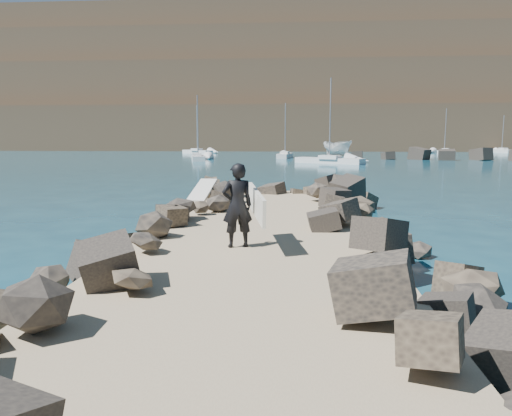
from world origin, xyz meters
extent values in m
plane|color=#0F384C|center=(0.00, 0.00, 0.00)|extent=(800.00, 800.00, 0.00)
cube|color=#8C7759|center=(0.00, -2.00, 0.30)|extent=(6.00, 26.00, 0.60)
cube|color=black|center=(-2.90, -1.50, 0.50)|extent=(2.60, 22.00, 1.00)
cube|color=black|center=(2.90, -1.50, 0.50)|extent=(2.60, 22.00, 1.00)
cube|color=#2D4919|center=(10.00, 160.00, 16.00)|extent=(360.00, 140.00, 32.00)
cube|color=white|center=(-2.58, 5.87, 1.04)|extent=(0.71, 2.65, 0.09)
imported|color=silver|center=(7.64, 70.50, 1.24)|extent=(5.71, 6.65, 2.49)
imported|color=black|center=(-0.42, -1.18, 1.58)|extent=(0.83, 0.67, 1.96)
cube|color=white|center=(0.03, -1.18, 1.63)|extent=(0.59, 2.39, 0.76)
cube|color=silver|center=(39.67, 85.93, 0.25)|extent=(2.41, 5.99, 0.80)
cylinder|color=gray|center=(39.67, 85.93, 3.82)|extent=(0.12, 0.12, 6.43)
cube|color=silver|center=(39.67, 85.24, 0.75)|extent=(1.24, 1.79, 0.44)
cube|color=silver|center=(4.73, 46.06, 0.25)|extent=(8.02, 5.89, 0.80)
cylinder|color=gray|center=(4.73, 46.06, 5.16)|extent=(0.12, 0.12, 9.12)
cube|color=silver|center=(4.73, 45.54, 0.75)|extent=(2.67, 2.34, 0.44)
cube|color=silver|center=(-0.75, 60.53, 0.25)|extent=(2.34, 6.75, 0.80)
cylinder|color=gray|center=(-0.75, 60.53, 4.24)|extent=(0.12, 0.12, 7.28)
cube|color=silver|center=(-0.75, 59.74, 0.75)|extent=(1.30, 1.98, 0.44)
cube|color=silver|center=(27.56, 80.56, 0.25)|extent=(4.14, 6.80, 0.80)
cylinder|color=gray|center=(27.56, 80.56, 4.33)|extent=(0.12, 0.12, 7.47)
cube|color=silver|center=(27.56, 79.81, 0.75)|extent=(1.77, 2.18, 0.44)
cube|color=silver|center=(-16.85, 76.24, 0.25)|extent=(6.35, 6.13, 0.80)
cylinder|color=gray|center=(-16.85, 76.24, 4.58)|extent=(0.12, 0.12, 7.96)
cube|color=silver|center=(-16.85, 75.64, 0.75)|extent=(2.27, 2.23, 0.44)
cube|color=silver|center=(-11.90, 52.06, 0.25)|extent=(3.10, 7.25, 0.80)
cylinder|color=gray|center=(-11.90, 52.06, 4.50)|extent=(0.12, 0.12, 7.79)
cube|color=silver|center=(-11.90, 51.24, 0.75)|extent=(1.55, 2.19, 0.44)
cube|color=white|center=(-40.00, 152.00, 34.00)|extent=(10.00, 8.00, 4.00)
cube|color=white|center=(0.00, 165.00, 33.75)|extent=(8.00, 6.00, 3.50)
cube|color=white|center=(35.00, 148.00, 34.00)|extent=(12.00, 7.00, 4.00)
camera|label=1|loc=(0.94, -12.52, 3.17)|focal=35.00mm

